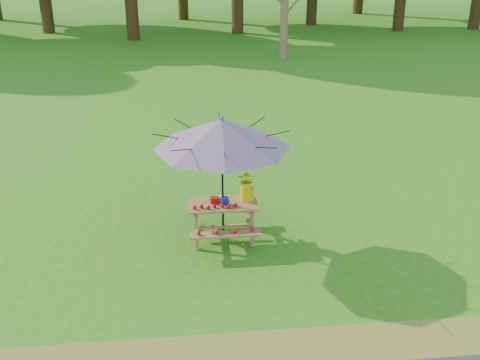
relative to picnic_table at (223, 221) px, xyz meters
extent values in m
plane|color=#317316|center=(-0.15, -0.50, -0.33)|extent=(120.00, 120.00, 0.00)
cylinder|color=brown|center=(3.61, 14.50, 1.89)|extent=(0.35, 0.35, 4.44)
cube|color=#915F41|center=(0.00, 0.00, 0.32)|extent=(1.20, 0.62, 0.04)
cube|color=#915F41|center=(0.00, -0.55, 0.03)|extent=(1.20, 0.22, 0.04)
cube|color=#915F41|center=(0.00, 0.55, 0.03)|extent=(1.20, 0.22, 0.04)
cylinder|color=black|center=(0.00, 0.00, 0.80)|extent=(0.04, 0.04, 2.25)
cone|color=#1D72A5|center=(0.00, 0.00, 1.62)|extent=(2.38, 2.38, 0.49)
sphere|color=#1D72A5|center=(0.00, 0.00, 1.90)|extent=(0.08, 0.08, 0.08)
cube|color=#AB160D|center=(-0.14, 0.06, 0.39)|extent=(0.14, 0.12, 0.10)
cylinder|color=#141EA8|center=(0.03, -0.04, 0.41)|extent=(0.13, 0.13, 0.13)
cube|color=beige|center=(-0.04, 0.15, 0.38)|extent=(0.13, 0.13, 0.07)
cylinder|color=yellow|center=(0.44, 0.12, 0.47)|extent=(0.25, 0.25, 0.25)
imported|color=yellow|center=(0.44, 0.12, 0.72)|extent=(0.39, 0.36, 0.37)
camera|label=1|loc=(-0.71, -9.38, 4.86)|focal=45.00mm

